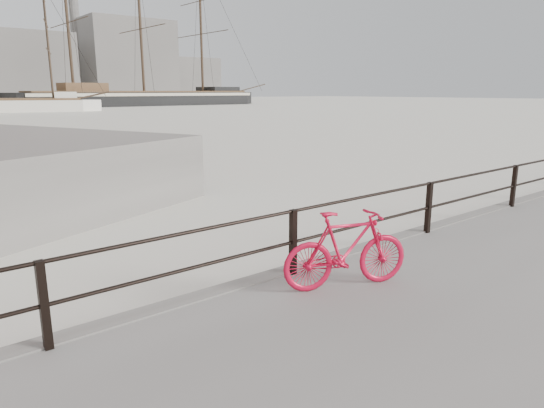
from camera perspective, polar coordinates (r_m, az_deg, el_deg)
ground at (r=10.17m, az=16.89°, el=-4.91°), size 400.00×400.00×0.00m
guardrail at (r=9.87m, az=17.94°, el=-0.41°), size 28.00×0.10×1.00m
bicycle at (r=6.85m, az=8.76°, el=-5.29°), size 1.82×0.94×1.12m
barque_black at (r=107.53m, az=-14.71°, el=11.13°), size 63.96×22.22×35.69m
schooner_mid at (r=82.94m, az=-28.66°, el=9.49°), size 30.51×19.95×20.36m
industrial_west at (r=148.15m, az=-28.86°, el=13.91°), size 32.00×18.00×18.00m
industrial_mid at (r=163.29m, az=-16.76°, el=15.79°), size 26.00×20.00×24.00m
industrial_east at (r=177.65m, az=-10.22°, el=14.25°), size 20.00×16.00×14.00m
smokestack at (r=164.32m, az=-22.13°, el=18.89°), size 2.80×2.80×44.00m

